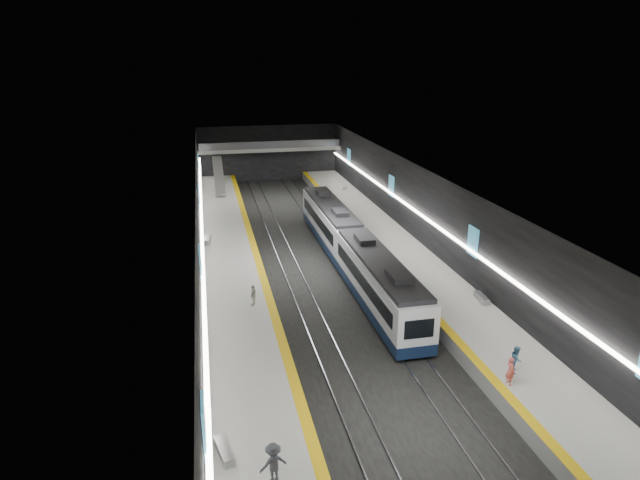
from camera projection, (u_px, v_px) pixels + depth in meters
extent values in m
plane|color=black|center=(320.00, 268.00, 46.58)|extent=(70.00, 70.00, 0.00)
cube|color=beige|center=(320.00, 178.00, 43.93)|extent=(20.00, 70.00, 0.04)
cube|color=black|center=(199.00, 233.00, 43.23)|extent=(0.04, 70.00, 8.00)
cube|color=black|center=(430.00, 217.00, 47.28)|extent=(0.04, 70.00, 8.00)
cube|color=black|center=(268.00, 153.00, 77.52)|extent=(20.00, 0.04, 8.00)
cube|color=slate|center=(233.00, 270.00, 44.90)|extent=(5.00, 70.00, 1.00)
cube|color=#A1A19C|center=(232.00, 264.00, 44.73)|extent=(5.00, 70.00, 0.02)
cube|color=gold|center=(259.00, 262.00, 45.17)|extent=(0.60, 70.00, 0.02)
cube|color=slate|center=(401.00, 256.00, 47.93)|extent=(5.00, 70.00, 1.00)
cube|color=#A1A19C|center=(402.00, 251.00, 47.76)|extent=(5.00, 70.00, 0.02)
cube|color=gold|center=(378.00, 253.00, 47.31)|extent=(0.60, 70.00, 0.02)
cube|color=gray|center=(283.00, 271.00, 45.91)|extent=(0.08, 70.00, 0.12)
cube|color=gray|center=(300.00, 269.00, 46.20)|extent=(0.08, 70.00, 0.12)
cube|color=gray|center=(339.00, 266.00, 46.92)|extent=(0.08, 70.00, 0.12)
cube|color=gray|center=(355.00, 265.00, 47.21)|extent=(0.08, 70.00, 0.12)
cube|color=#101E3A|center=(378.00, 299.00, 38.96)|extent=(2.65, 15.00, 0.80)
cube|color=silver|center=(379.00, 279.00, 38.42)|extent=(2.65, 15.00, 2.50)
cube|color=black|center=(380.00, 261.00, 37.96)|extent=(2.44, 14.25, 0.30)
cube|color=black|center=(379.00, 278.00, 38.40)|extent=(2.69, 13.20, 1.00)
cube|color=black|center=(419.00, 329.00, 31.50)|extent=(1.85, 0.05, 1.20)
cube|color=#101E3A|center=(330.00, 235.00, 52.79)|extent=(2.65, 15.00, 0.80)
cube|color=silver|center=(331.00, 219.00, 52.25)|extent=(2.65, 15.00, 2.50)
cube|color=black|center=(331.00, 205.00, 51.78)|extent=(2.44, 14.25, 0.30)
cube|color=black|center=(331.00, 218.00, 52.23)|extent=(2.69, 13.20, 1.00)
cube|color=black|center=(351.00, 245.00, 45.33)|extent=(1.85, 0.05, 1.20)
cube|color=teal|center=(204.00, 426.00, 20.04)|extent=(0.10, 1.50, 2.20)
cube|color=teal|center=(200.00, 263.00, 35.71)|extent=(0.10, 1.50, 2.20)
cube|color=teal|center=(199.00, 196.00, 52.30)|extent=(0.10, 1.50, 2.20)
cube|color=teal|center=(198.00, 163.00, 67.97)|extent=(0.10, 1.50, 2.20)
cube|color=teal|center=(473.00, 241.00, 39.72)|extent=(0.10, 1.50, 2.20)
cube|color=teal|center=(391.00, 186.00, 56.32)|extent=(0.10, 1.50, 2.20)
cube|color=teal|center=(349.00, 157.00, 71.99)|extent=(0.10, 1.50, 2.20)
cube|color=white|center=(202.00, 235.00, 43.34)|extent=(0.25, 68.60, 0.12)
cube|color=white|center=(428.00, 220.00, 47.30)|extent=(0.25, 68.60, 0.12)
cube|color=gray|center=(270.00, 149.00, 75.35)|extent=(20.00, 3.00, 0.50)
cube|color=#47474C|center=(271.00, 145.00, 73.76)|extent=(19.60, 0.08, 1.00)
cube|color=#99999E|center=(219.00, 176.00, 68.07)|extent=(1.20, 7.50, 3.92)
cube|color=#99999E|center=(224.00, 451.00, 23.43)|extent=(0.89, 1.85, 0.44)
cube|color=#99999E|center=(207.00, 240.00, 49.86)|extent=(0.85, 2.10, 0.50)
cube|color=#99999E|center=(482.00, 298.00, 38.16)|extent=(0.58, 1.72, 0.41)
cube|color=#99999E|center=(345.00, 187.00, 69.73)|extent=(1.00, 1.83, 0.43)
imported|color=#D2554E|center=(510.00, 371.00, 28.30)|extent=(0.42, 0.61, 1.63)
imported|color=teal|center=(516.00, 359.00, 29.43)|extent=(0.91, 0.96, 1.57)
imported|color=silver|center=(253.00, 295.00, 37.27)|extent=(0.71, 0.97, 1.52)
imported|color=#3E4046|center=(273.00, 463.00, 21.81)|extent=(1.30, 0.94, 1.81)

